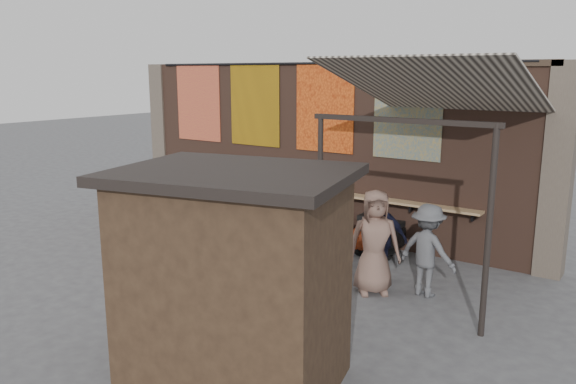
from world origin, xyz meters
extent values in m
plane|color=#474749|center=(0.00, 0.00, 0.00)|extent=(70.00, 70.00, 0.00)
cube|color=brown|center=(0.00, 2.70, 2.00)|extent=(10.00, 0.40, 4.00)
cube|color=#4C4238|center=(-5.20, 2.70, 2.00)|extent=(0.50, 0.50, 4.00)
cube|color=#4C4238|center=(5.20, 2.70, 2.00)|extent=(0.50, 0.50, 4.00)
cube|color=#9E7A51|center=(0.00, 2.33, 1.10)|extent=(8.00, 0.32, 0.05)
cube|color=white|center=(0.39, 2.30, 1.24)|extent=(0.64, 0.30, 0.23)
cube|color=maroon|center=(-3.60, 2.48, 3.00)|extent=(1.50, 0.02, 2.00)
cube|color=#F4A90E|center=(-1.70, 2.48, 3.00)|extent=(1.50, 0.02, 2.00)
cube|color=orange|center=(0.30, 2.48, 3.00)|extent=(1.50, 0.02, 2.00)
cube|color=#255687|center=(2.30, 2.48, 3.00)|extent=(1.50, 0.02, 2.00)
cylinder|color=black|center=(0.00, 2.47, 3.98)|extent=(9.50, 0.06, 0.06)
imported|color=#81A3BC|center=(-3.86, 2.00, 0.77)|extent=(0.64, 0.50, 1.53)
imported|color=#2C2226|center=(-2.69, 2.00, 0.83)|extent=(0.92, 0.78, 1.66)
imported|color=black|center=(2.71, 0.54, 0.83)|extent=(1.02, 0.52, 1.66)
imported|color=#545558|center=(3.65, 0.40, 0.81)|extent=(1.13, 0.78, 1.62)
imported|color=#7B5B4E|center=(2.86, -0.02, 0.92)|extent=(1.07, 1.01, 1.84)
cube|color=black|center=(2.81, -3.66, 1.29)|extent=(2.73, 2.28, 2.58)
cube|color=black|center=(2.81, -3.66, 2.64)|extent=(3.07, 2.61, 0.12)
cube|color=gold|center=(2.60, -2.76, 1.87)|extent=(1.18, 0.31, 0.50)
cube|color=#473321|center=(2.60, -2.76, 0.94)|extent=(1.95, 0.55, 0.06)
cube|color=beige|center=(3.50, 0.90, 3.55)|extent=(3.20, 3.28, 0.97)
cube|color=#33261C|center=(3.50, 2.49, 3.95)|extent=(3.30, 0.08, 0.12)
cube|color=black|center=(3.50, -0.60, 3.08)|extent=(3.00, 0.08, 0.08)
cylinder|color=black|center=(2.10, -0.60, 1.55)|extent=(0.09, 0.09, 3.10)
cylinder|color=black|center=(4.90, -0.60, 1.55)|extent=(0.09, 0.09, 3.10)
camera|label=1|loc=(6.93, -8.47, 3.78)|focal=35.00mm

